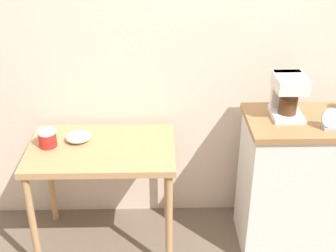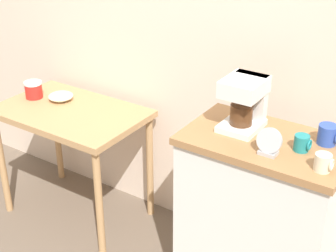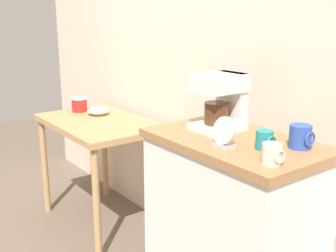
# 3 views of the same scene
# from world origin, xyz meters

# --- Properties ---
(ground_plane) EXTENTS (8.00, 8.00, 0.00)m
(ground_plane) POSITION_xyz_m (0.00, 0.00, 0.00)
(ground_plane) COLOR #6B5B4C
(back_wall) EXTENTS (4.40, 0.10, 2.80)m
(back_wall) POSITION_xyz_m (0.10, 0.47, 1.40)
(back_wall) COLOR beige
(back_wall) RESTS_ON ground_plane
(wooden_table) EXTENTS (0.90, 0.58, 0.76)m
(wooden_table) POSITION_xyz_m (-0.64, 0.07, 0.66)
(wooden_table) COLOR tan
(wooden_table) RESTS_ON ground_plane
(kitchen_counter) EXTENTS (0.78, 0.48, 0.94)m
(kitchen_counter) POSITION_xyz_m (0.63, 0.07, 0.47)
(kitchen_counter) COLOR white
(kitchen_counter) RESTS_ON ground_plane
(bowl_stoneware) EXTENTS (0.16, 0.16, 0.05)m
(bowl_stoneware) POSITION_xyz_m (-0.79, 0.14, 0.79)
(bowl_stoneware) COLOR beige
(bowl_stoneware) RESTS_ON wooden_table
(canister_enamel) EXTENTS (0.11, 0.11, 0.11)m
(canister_enamel) POSITION_xyz_m (-0.96, 0.08, 0.81)
(canister_enamel) COLOR red
(canister_enamel) RESTS_ON wooden_table
(coffee_maker) EXTENTS (0.18, 0.22, 0.26)m
(coffee_maker) POSITION_xyz_m (0.48, 0.12, 1.08)
(coffee_maker) COLOR white
(coffee_maker) RESTS_ON kitchen_counter
(mug_dark_teal) EXTENTS (0.08, 0.07, 0.08)m
(mug_dark_teal) POSITION_xyz_m (0.81, 0.05, 0.98)
(mug_dark_teal) COLOR teal
(mug_dark_teal) RESTS_ON kitchen_counter
(mug_small_cream) EXTENTS (0.08, 0.07, 0.08)m
(mug_small_cream) POSITION_xyz_m (0.94, -0.06, 0.98)
(mug_small_cream) COLOR beige
(mug_small_cream) RESTS_ON kitchen_counter
(mug_blue) EXTENTS (0.09, 0.09, 0.09)m
(mug_blue) POSITION_xyz_m (0.88, 0.18, 0.98)
(mug_blue) COLOR #2D4CAD
(mug_blue) RESTS_ON kitchen_counter
(table_clock) EXTENTS (0.12, 0.06, 0.13)m
(table_clock) POSITION_xyz_m (0.70, -0.06, 0.99)
(table_clock) COLOR #B2B5BA
(table_clock) RESTS_ON kitchen_counter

